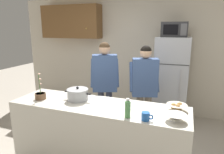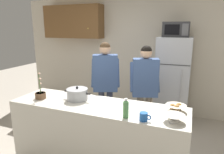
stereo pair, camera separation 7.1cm
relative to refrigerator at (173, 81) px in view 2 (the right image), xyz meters
name	(u,v)px [view 2 (the right image)]	position (x,y,z in m)	size (l,w,h in m)	color
back_wall_unit	(128,49)	(-1.07, 0.41, 0.56)	(6.00, 0.48, 2.60)	beige
kitchen_island	(97,136)	(-0.80, -1.85, -0.41)	(2.37, 0.68, 0.92)	beige
refrigerator	(173,81)	(0.00, 0.00, 0.00)	(0.64, 0.68, 1.74)	#B7BABF
microwave	(176,29)	(0.00, -0.02, 1.01)	(0.48, 0.37, 0.28)	#2D2D30
person_near_pot	(105,78)	(-1.07, -0.93, 0.18)	(0.61, 0.56, 1.68)	#33384C
person_by_sink	(145,83)	(-0.37, -0.89, 0.15)	(0.59, 0.53, 1.64)	#726656
cooking_pot	(77,94)	(-1.13, -1.78, 0.13)	(0.41, 0.30, 0.20)	#ADAFB5
coffee_mug	(144,117)	(-0.11, -2.10, 0.10)	(0.13, 0.09, 0.10)	#1E59B2
bread_bowl	(176,107)	(0.20, -1.70, 0.10)	(0.25, 0.25, 0.10)	beige
empty_bowl	(174,118)	(0.20, -2.00, 0.10)	(0.23, 0.23, 0.08)	white
bottle_near_edge	(126,108)	(-0.32, -2.10, 0.16)	(0.07, 0.07, 0.23)	#4C8C4C
potted_orchid	(41,95)	(-1.65, -1.94, 0.11)	(0.15, 0.15, 0.39)	brown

